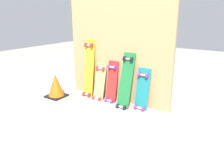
% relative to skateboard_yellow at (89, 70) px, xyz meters
% --- Properties ---
extents(ground_plane, '(12.00, 12.00, 0.00)m').
position_rel_skateboard_yellow_xyz_m(ground_plane, '(0.47, 0.02, -0.43)').
color(ground_plane, '#B2AAA0').
extents(plywood_wall_panel, '(1.70, 0.04, 1.58)m').
position_rel_skateboard_yellow_xyz_m(plywood_wall_panel, '(0.47, 0.09, 0.36)').
color(plywood_wall_panel, tan).
rests_on(plywood_wall_panel, ground).
extents(skateboard_yellow, '(0.17, 0.19, 0.97)m').
position_rel_skateboard_yellow_xyz_m(skateboard_yellow, '(0.00, 0.00, 0.00)').
color(skateboard_yellow, gold).
rests_on(skateboard_yellow, ground).
extents(skateboard_natural, '(0.19, 0.20, 0.64)m').
position_rel_skateboard_yellow_xyz_m(skateboard_natural, '(0.22, -0.02, -0.18)').
color(skateboard_natural, tan).
rests_on(skateboard_natural, ground).
extents(skateboard_red, '(0.17, 0.18, 0.69)m').
position_rel_skateboard_yellow_xyz_m(skateboard_red, '(0.44, -0.00, -0.15)').
color(skateboard_red, '#B22626').
rests_on(skateboard_red, ground).
extents(skateboard_green, '(0.18, 0.28, 0.84)m').
position_rel_skateboard_yellow_xyz_m(skateboard_green, '(0.71, -0.05, -0.07)').
color(skateboard_green, '#1E7238').
rests_on(skateboard_green, ground).
extents(skateboard_teal, '(0.19, 0.18, 0.64)m').
position_rel_skateboard_yellow_xyz_m(skateboard_teal, '(0.94, 0.00, -0.17)').
color(skateboard_teal, '#197A7F').
rests_on(skateboard_teal, ground).
extents(traffic_cone, '(0.29, 0.29, 0.38)m').
position_rel_skateboard_yellow_xyz_m(traffic_cone, '(-0.41, -0.35, -0.24)').
color(traffic_cone, black).
rests_on(traffic_cone, ground).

